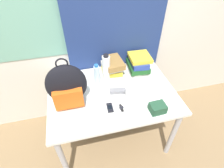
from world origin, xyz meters
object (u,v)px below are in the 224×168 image
at_px(book_stack_center, 139,63).
at_px(cell_phone, 110,108).
at_px(book_stack_left, 112,67).
at_px(camera_pouch, 158,108).
at_px(sunglasses_case, 118,91).
at_px(water_bottle, 97,74).
at_px(sports_bottle, 106,68).
at_px(backpack, 67,86).
at_px(sunscreen_bottle, 128,94).
at_px(wristwatch, 121,108).

distance_m(book_stack_center, cell_phone, 0.63).
height_order(book_stack_left, camera_pouch, book_stack_left).
bearing_deg(cell_phone, book_stack_center, 47.45).
bearing_deg(sunglasses_case, water_bottle, 130.02).
xyz_separation_m(book_stack_center, sports_bottle, (-0.37, -0.08, 0.05)).
relative_size(backpack, camera_pouch, 3.45).
distance_m(sunscreen_bottle, sunglasses_case, 0.14).
relative_size(backpack, wristwatch, 5.49).
distance_m(backpack, sunscreen_bottle, 0.53).
bearing_deg(wristwatch, sunscreen_bottle, 44.27).
xyz_separation_m(book_stack_left, sports_bottle, (-0.08, -0.08, 0.06)).
bearing_deg(cell_phone, sunscreen_bottle, 18.43).
bearing_deg(sports_bottle, sunscreen_bottle, -68.83).
bearing_deg(camera_pouch, sunglasses_case, 131.98).
distance_m(sunscreen_bottle, camera_pouch, 0.27).
xyz_separation_m(water_bottle, sports_bottle, (0.10, 0.02, 0.04)).
bearing_deg(backpack, sports_bottle, 30.70).
bearing_deg(book_stack_center, sunscreen_bottle, -121.23).
bearing_deg(book_stack_center, sports_bottle, -167.81).
height_order(backpack, water_bottle, backpack).
bearing_deg(sunglasses_case, book_stack_left, 85.74).
bearing_deg(backpack, sunglasses_case, 1.90).
height_order(sunscreen_bottle, wristwatch, sunscreen_bottle).
height_order(book_stack_center, sunscreen_bottle, book_stack_center).
distance_m(book_stack_center, sunglasses_case, 0.43).
distance_m(book_stack_left, book_stack_center, 0.29).
bearing_deg(camera_pouch, sunscreen_bottle, 137.36).
distance_m(sunscreen_bottle, wristwatch, 0.14).
xyz_separation_m(backpack, sunscreen_bottle, (0.50, -0.10, -0.11)).
relative_size(sports_bottle, sunscreen_bottle, 1.82).
height_order(backpack, book_stack_left, backpack).
xyz_separation_m(book_stack_center, water_bottle, (-0.47, -0.10, 0.01)).
bearing_deg(wristwatch, book_stack_left, 85.28).
distance_m(book_stack_center, wristwatch, 0.59).
height_order(book_stack_center, camera_pouch, book_stack_center).
bearing_deg(wristwatch, water_bottle, 110.16).
bearing_deg(backpack, cell_phone, -25.76).
bearing_deg(sunscreen_bottle, water_bottle, 126.79).
distance_m(book_stack_center, sports_bottle, 0.38).
distance_m(backpack, sports_bottle, 0.44).
relative_size(sports_bottle, cell_phone, 2.92).
xyz_separation_m(backpack, camera_pouch, (0.70, -0.28, -0.15)).
xyz_separation_m(book_stack_center, wristwatch, (-0.33, -0.48, -0.08)).
xyz_separation_m(camera_pouch, wristwatch, (-0.28, 0.10, -0.03)).
height_order(water_bottle, camera_pouch, water_bottle).
bearing_deg(sunscreen_bottle, sunglasses_case, 120.61).
distance_m(backpack, camera_pouch, 0.77).
relative_size(book_stack_center, sunscreen_bottle, 1.75).
distance_m(book_stack_left, water_bottle, 0.21).
distance_m(water_bottle, camera_pouch, 0.65).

